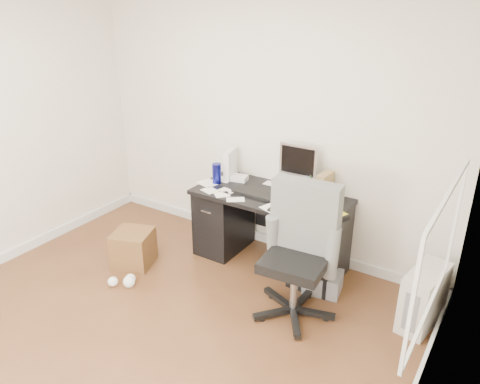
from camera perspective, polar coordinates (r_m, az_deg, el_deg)
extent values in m
plane|color=#4B2D18|center=(3.96, -12.98, -17.68)|extent=(4.00, 4.00, 0.00)
cube|color=beige|center=(4.75, 2.83, 8.54)|extent=(4.00, 0.02, 2.70)
cube|color=beige|center=(2.34, 21.29, -9.55)|extent=(0.02, 4.00, 2.70)
cube|color=silver|center=(5.22, 2.46, -5.44)|extent=(4.00, 0.03, 0.10)
cube|color=black|center=(4.52, 3.75, -0.58)|extent=(1.50, 0.70, 0.04)
cube|color=black|center=(4.94, -1.95, -3.16)|extent=(0.40, 0.60, 0.71)
cube|color=black|center=(4.48, 9.81, -6.49)|extent=(0.40, 0.60, 0.71)
cube|color=black|center=(4.90, 5.54, -2.20)|extent=(0.70, 0.03, 0.51)
cube|color=black|center=(4.50, 1.88, -0.19)|extent=(0.46, 0.17, 0.03)
sphere|color=#AEAEB3|center=(4.34, 5.90, -1.00)|extent=(0.07, 0.07, 0.06)
cylinder|color=navy|center=(4.75, -2.85, 2.27)|extent=(0.11, 0.11, 0.21)
cube|color=silver|center=(4.87, -1.16, 3.44)|extent=(0.17, 0.28, 0.30)
cube|color=olive|center=(4.45, 10.29, 0.73)|extent=(0.12, 0.22, 0.25)
cube|color=yellow|center=(4.10, 10.99, -2.99)|extent=(0.28, 0.31, 0.04)
cube|color=#B0A99F|center=(4.19, 21.49, -11.90)|extent=(0.31, 0.54, 0.51)
cube|color=white|center=(4.54, 22.15, -10.23)|extent=(0.30, 0.24, 0.36)
cube|color=#4F3517|center=(4.85, -12.86, -6.69)|extent=(0.46, 0.46, 0.36)
cube|color=slate|center=(4.45, 10.07, -10.71)|extent=(0.37, 0.32, 0.19)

